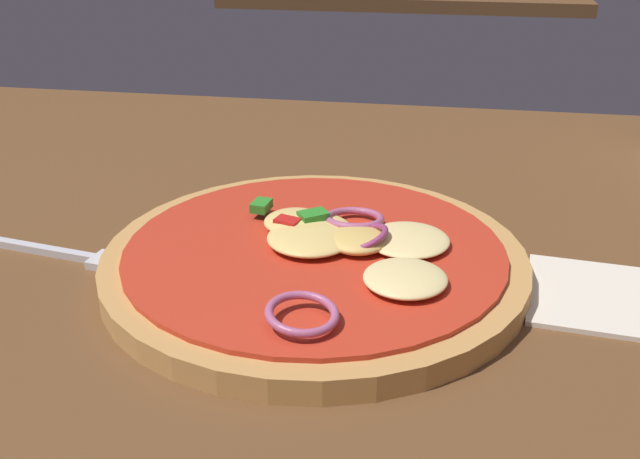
% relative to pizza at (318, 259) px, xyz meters
% --- Properties ---
extents(dining_table, '(1.14, 0.82, 0.03)m').
position_rel_pizza_xyz_m(dining_table, '(-0.04, -0.04, -0.02)').
color(dining_table, brown).
rests_on(dining_table, ground).
extents(pizza, '(0.25, 0.25, 0.03)m').
position_rel_pizza_xyz_m(pizza, '(0.00, 0.00, 0.00)').
color(pizza, tan).
rests_on(pizza, dining_table).
extents(fork, '(0.19, 0.04, 0.00)m').
position_rel_pizza_xyz_m(fork, '(-0.17, -0.00, -0.01)').
color(fork, silver).
rests_on(fork, dining_table).
extents(napkin, '(0.11, 0.09, 0.00)m').
position_rel_pizza_xyz_m(napkin, '(0.18, -0.01, -0.01)').
color(napkin, silver).
rests_on(napkin, dining_table).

